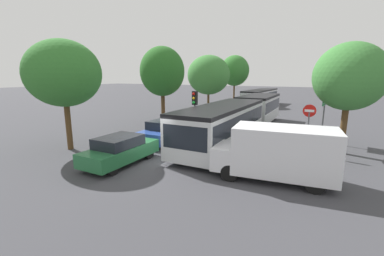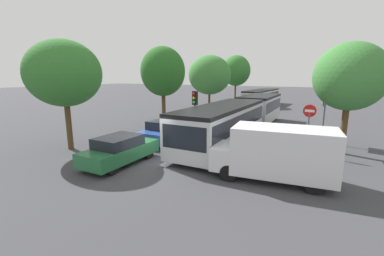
{
  "view_description": "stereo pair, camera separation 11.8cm",
  "coord_description": "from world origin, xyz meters",
  "px_view_note": "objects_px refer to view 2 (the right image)",
  "views": [
    {
      "loc": [
        7.64,
        -9.93,
        4.4
      ],
      "look_at": [
        0.2,
        3.8,
        1.2
      ],
      "focal_mm": 24.0,
      "sensor_mm": 36.0,
      "label": 1
    },
    {
      "loc": [
        7.74,
        -9.87,
        4.4
      ],
      "look_at": [
        0.2,
        3.8,
        1.2
      ],
      "focal_mm": 24.0,
      "sensor_mm": 36.0,
      "label": 2
    }
  ],
  "objects_px": {
    "tree_left_distant": "(236,71)",
    "tree_right_near": "(350,77)",
    "direction_sign_post": "(325,104)",
    "articulated_bus": "(241,115)",
    "no_entry_sign": "(309,121)",
    "queued_car_green": "(120,150)",
    "queued_car_red": "(206,120)",
    "tree_left_mid": "(163,72)",
    "tree_left_near": "(64,75)",
    "queued_car_white": "(233,111)",
    "traffic_light": "(195,105)",
    "city_bus_rear": "(262,96)",
    "queued_car_blue": "(167,131)",
    "white_van": "(277,152)",
    "tree_left_far": "(210,75)"
  },
  "relations": [
    {
      "from": "traffic_light",
      "to": "tree_left_mid",
      "type": "relative_size",
      "value": 0.5
    },
    {
      "from": "queued_car_green",
      "to": "queued_car_red",
      "type": "bearing_deg",
      "value": 0.75
    },
    {
      "from": "articulated_bus",
      "to": "tree_right_near",
      "type": "distance_m",
      "value": 7.46
    },
    {
      "from": "tree_left_far",
      "to": "queued_car_red",
      "type": "bearing_deg",
      "value": -66.58
    },
    {
      "from": "city_bus_rear",
      "to": "traffic_light",
      "type": "relative_size",
      "value": 3.26
    },
    {
      "from": "queued_car_red",
      "to": "direction_sign_post",
      "type": "xyz_separation_m",
      "value": [
        8.99,
        -0.69,
        1.87
      ]
    },
    {
      "from": "city_bus_rear",
      "to": "direction_sign_post",
      "type": "bearing_deg",
      "value": -153.4
    },
    {
      "from": "queued_car_white",
      "to": "direction_sign_post",
      "type": "xyz_separation_m",
      "value": [
        8.71,
        -6.74,
        1.8
      ]
    },
    {
      "from": "tree_left_far",
      "to": "tree_right_near",
      "type": "bearing_deg",
      "value": -41.54
    },
    {
      "from": "queued_car_red",
      "to": "no_entry_sign",
      "type": "distance_m",
      "value": 9.29
    },
    {
      "from": "traffic_light",
      "to": "direction_sign_post",
      "type": "distance_m",
      "value": 8.52
    },
    {
      "from": "articulated_bus",
      "to": "white_van",
      "type": "bearing_deg",
      "value": 27.19
    },
    {
      "from": "articulated_bus",
      "to": "queued_car_white",
      "type": "bearing_deg",
      "value": -156.4
    },
    {
      "from": "direction_sign_post",
      "to": "tree_right_near",
      "type": "relative_size",
      "value": 0.58
    },
    {
      "from": "queued_car_white",
      "to": "tree_left_near",
      "type": "bearing_deg",
      "value": 163.11
    },
    {
      "from": "no_entry_sign",
      "to": "tree_left_distant",
      "type": "bearing_deg",
      "value": -151.27
    },
    {
      "from": "tree_left_distant",
      "to": "tree_right_near",
      "type": "height_order",
      "value": "tree_left_distant"
    },
    {
      "from": "direction_sign_post",
      "to": "tree_left_distant",
      "type": "height_order",
      "value": "tree_left_distant"
    },
    {
      "from": "traffic_light",
      "to": "no_entry_sign",
      "type": "xyz_separation_m",
      "value": [
        6.89,
        0.7,
        -0.62
      ]
    },
    {
      "from": "white_van",
      "to": "tree_left_distant",
      "type": "distance_m",
      "value": 29.32
    },
    {
      "from": "no_entry_sign",
      "to": "tree_left_far",
      "type": "distance_m",
      "value": 18.73
    },
    {
      "from": "queued_car_green",
      "to": "tree_left_far",
      "type": "bearing_deg",
      "value": 11.89
    },
    {
      "from": "tree_left_mid",
      "to": "direction_sign_post",
      "type": "bearing_deg",
      "value": 2.27
    },
    {
      "from": "queued_car_green",
      "to": "white_van",
      "type": "xyz_separation_m",
      "value": [
        7.33,
        1.65,
        0.51
      ]
    },
    {
      "from": "queued_car_blue",
      "to": "white_van",
      "type": "bearing_deg",
      "value": -112.48
    },
    {
      "from": "white_van",
      "to": "tree_left_distant",
      "type": "height_order",
      "value": "tree_left_distant"
    },
    {
      "from": "city_bus_rear",
      "to": "tree_left_distant",
      "type": "bearing_deg",
      "value": 105.06
    },
    {
      "from": "city_bus_rear",
      "to": "queued_car_red",
      "type": "height_order",
      "value": "city_bus_rear"
    },
    {
      "from": "traffic_light",
      "to": "tree_left_near",
      "type": "relative_size",
      "value": 0.53
    },
    {
      "from": "no_entry_sign",
      "to": "queued_car_red",
      "type": "bearing_deg",
      "value": -115.25
    },
    {
      "from": "traffic_light",
      "to": "no_entry_sign",
      "type": "bearing_deg",
      "value": 97.04
    },
    {
      "from": "tree_left_near",
      "to": "direction_sign_post",
      "type": "bearing_deg",
      "value": 34.49
    },
    {
      "from": "city_bus_rear",
      "to": "queued_car_green",
      "type": "relative_size",
      "value": 2.65
    },
    {
      "from": "queued_car_white",
      "to": "traffic_light",
      "type": "bearing_deg",
      "value": -174.41
    },
    {
      "from": "traffic_light",
      "to": "tree_left_far",
      "type": "xyz_separation_m",
      "value": [
        -5.65,
        14.36,
        1.97
      ]
    },
    {
      "from": "articulated_bus",
      "to": "no_entry_sign",
      "type": "relative_size",
      "value": 6.24
    },
    {
      "from": "tree_left_mid",
      "to": "queued_car_red",
      "type": "bearing_deg",
      "value": 18.67
    },
    {
      "from": "queued_car_white",
      "to": "tree_left_far",
      "type": "distance_m",
      "value": 6.89
    },
    {
      "from": "city_bus_rear",
      "to": "tree_left_near",
      "type": "height_order",
      "value": "tree_left_near"
    },
    {
      "from": "queued_car_blue",
      "to": "tree_left_mid",
      "type": "relative_size",
      "value": 0.64
    },
    {
      "from": "queued_car_red",
      "to": "city_bus_rear",
      "type": "bearing_deg",
      "value": -0.78
    },
    {
      "from": "tree_left_mid",
      "to": "city_bus_rear",
      "type": "bearing_deg",
      "value": 79.96
    },
    {
      "from": "city_bus_rear",
      "to": "tree_left_mid",
      "type": "distance_m",
      "value": 20.69
    },
    {
      "from": "queued_car_blue",
      "to": "queued_car_red",
      "type": "relative_size",
      "value": 1.09
    },
    {
      "from": "articulated_bus",
      "to": "tree_left_distant",
      "type": "distance_m",
      "value": 20.67
    },
    {
      "from": "articulated_bus",
      "to": "no_entry_sign",
      "type": "distance_m",
      "value": 5.68
    },
    {
      "from": "queued_car_blue",
      "to": "no_entry_sign",
      "type": "height_order",
      "value": "no_entry_sign"
    },
    {
      "from": "no_entry_sign",
      "to": "tree_left_mid",
      "type": "xyz_separation_m",
      "value": [
        -11.84,
        2.75,
        2.85
      ]
    },
    {
      "from": "city_bus_rear",
      "to": "no_entry_sign",
      "type": "xyz_separation_m",
      "value": [
        8.28,
        -22.85,
        0.51
      ]
    },
    {
      "from": "city_bus_rear",
      "to": "tree_right_near",
      "type": "bearing_deg",
      "value": -153.22
    }
  ]
}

